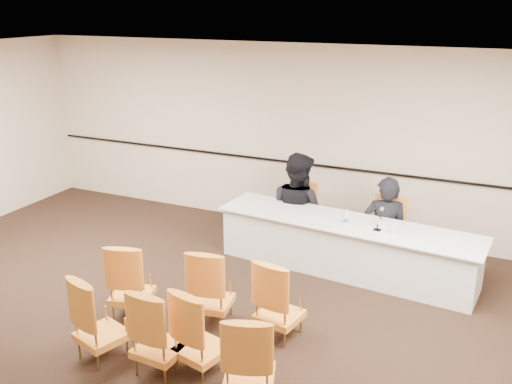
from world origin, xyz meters
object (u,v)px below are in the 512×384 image
coffee_cup (393,229)px  panelist_second (297,214)px  microphone (378,220)px  aud_chair_front_left (131,279)px  panel_table (346,247)px  drinking_glass (345,219)px  aud_chair_front_right (279,298)px  aud_chair_front_mid (211,285)px  aud_chair_back_left (100,317)px  aud_chair_back_right (249,357)px  panelist_main_chair (384,231)px  panelist_second_chair (297,214)px  aud_chair_extra (201,330)px  panelist_main (384,235)px  aud_chair_back_mid (159,330)px  water_bottle (346,217)px

coffee_cup → panelist_second: bearing=153.6°
microphone → coffee_cup: (0.21, -0.03, -0.07)m
aud_chair_front_left → panel_table: bearing=32.1°
drinking_glass → aud_chair_front_right: size_ratio=0.11×
aud_chair_front_mid → aud_chair_back_left: 1.31m
panelist_second → aud_chair_back_right: bearing=127.7°
panel_table → aud_chair_back_right: size_ratio=3.87×
panelist_main_chair → aud_chair_front_mid: bearing=-115.8°
panel_table → panelist_second_chair: panelist_second_chair is taller
panelist_second_chair → aud_chair_extra: same height
panelist_main → aud_chair_back_left: panelist_main is taller
aud_chair_front_right → coffee_cup: bearing=72.2°
panel_table → aud_chair_back_left: (-1.78, -3.04, 0.11)m
aud_chair_front_left → aud_chair_extra: (1.32, -0.63, 0.00)m
panelist_second_chair → aud_chair_front_right: same height
aud_chair_front_left → aud_chair_back_right: size_ratio=1.00×
panelist_second_chair → microphone: bearing=-23.7°
aud_chair_back_mid → aud_chair_extra: bearing=25.4°
panelist_second_chair → aud_chair_front_left: 3.02m
water_bottle → aud_chair_back_mid: size_ratio=0.22×
aud_chair_front_right → panel_table: bearing=92.5°
panelist_main → aud_chair_front_right: bearing=63.6°
drinking_glass → panelist_main: bearing=51.8°
panelist_main → coffee_cup: 0.82m
aud_chair_front_right → aud_chair_back_mid: (-0.86, -1.10, 0.00)m
drinking_glass → aud_chair_back_mid: 3.15m
panelist_main → aud_chair_front_right: panelist_main is taller
panelist_second → water_bottle: 1.26m
microphone → aud_chair_front_right: microphone is taller
panelist_second → drinking_glass: 1.20m
drinking_glass → aud_chair_front_mid: bearing=-118.6°
water_bottle → drinking_glass: bearing=120.8°
panelist_main_chair → water_bottle: panelist_main_chair is taller
microphone → aud_chair_front_right: (-0.67, -1.76, -0.40)m
panelist_main_chair → microphone: bearing=-82.4°
panelist_main_chair → aud_chair_back_left: same height
microphone → aud_chair_front_mid: 2.39m
aud_chair_front_left → panelist_main: bearing=32.7°
water_bottle → drinking_glass: water_bottle is taller
panelist_main_chair → coffee_cup: size_ratio=6.70×
panel_table → panelist_main: size_ratio=2.09×
aud_chair_front_mid → aud_chair_back_mid: size_ratio=1.00×
water_bottle → aud_chair_back_right: size_ratio=0.22×
panelist_main_chair → panelist_second_chair: size_ratio=1.00×
aud_chair_back_mid → panelist_main_chair: bearing=69.7°
aud_chair_back_right → aud_chair_front_left: bearing=138.4°
aud_chair_front_left → drinking_glass: bearing=31.8°
water_bottle → aud_chair_extra: 2.86m
microphone → aud_chair_back_mid: bearing=-113.2°
panelist_second_chair → aud_chair_extra: bearing=-80.3°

